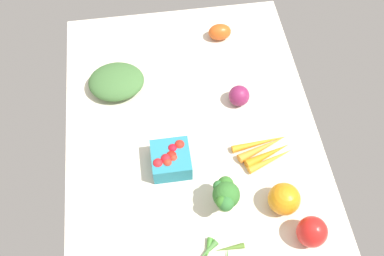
{
  "coord_description": "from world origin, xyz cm",
  "views": [
    {
      "loc": [
        -66.65,
        9.43,
        114.26
      ],
      "look_at": [
        0.0,
        0.0,
        4.0
      ],
      "focal_mm": 40.31,
      "sensor_mm": 36.0,
      "label": 1
    }
  ],
  "objects_px": {
    "okra_pile": "(217,254)",
    "carrot_bunch": "(266,151)",
    "bell_pepper_red": "(312,232)",
    "heirloom_tomato_orange": "(284,199)",
    "leafy_greens_clump": "(116,82)",
    "red_onion_near_basket": "(239,96)",
    "roma_tomato": "(220,32)",
    "berry_basket": "(171,159)",
    "broccoli_head": "(225,195)"
  },
  "relations": [
    {
      "from": "bell_pepper_red",
      "to": "roma_tomato",
      "type": "xyz_separation_m",
      "value": [
        0.73,
        0.11,
        -0.02
      ]
    },
    {
      "from": "carrot_bunch",
      "to": "roma_tomato",
      "type": "height_order",
      "value": "roma_tomato"
    },
    {
      "from": "leafy_greens_clump",
      "to": "roma_tomato",
      "type": "height_order",
      "value": "leafy_greens_clump"
    },
    {
      "from": "okra_pile",
      "to": "roma_tomato",
      "type": "xyz_separation_m",
      "value": [
        0.74,
        -0.14,
        0.02
      ]
    },
    {
      "from": "berry_basket",
      "to": "carrot_bunch",
      "type": "bearing_deg",
      "value": -89.73
    },
    {
      "from": "berry_basket",
      "to": "bell_pepper_red",
      "type": "height_order",
      "value": "bell_pepper_red"
    },
    {
      "from": "berry_basket",
      "to": "leafy_greens_clump",
      "type": "xyz_separation_m",
      "value": [
        0.3,
        0.14,
        -0.01
      ]
    },
    {
      "from": "red_onion_near_basket",
      "to": "okra_pile",
      "type": "relative_size",
      "value": 0.5
    },
    {
      "from": "roma_tomato",
      "to": "bell_pepper_red",
      "type": "bearing_deg",
      "value": 99.26
    },
    {
      "from": "leafy_greens_clump",
      "to": "heirloom_tomato_orange",
      "type": "distance_m",
      "value": 0.63
    },
    {
      "from": "red_onion_near_basket",
      "to": "bell_pepper_red",
      "type": "height_order",
      "value": "bell_pepper_red"
    },
    {
      "from": "leafy_greens_clump",
      "to": "heirloom_tomato_orange",
      "type": "xyz_separation_m",
      "value": [
        -0.47,
        -0.43,
        0.01
      ]
    },
    {
      "from": "carrot_bunch",
      "to": "bell_pepper_red",
      "type": "bearing_deg",
      "value": -168.25
    },
    {
      "from": "red_onion_near_basket",
      "to": "carrot_bunch",
      "type": "distance_m",
      "value": 0.2
    },
    {
      "from": "bell_pepper_red",
      "to": "red_onion_near_basket",
      "type": "bearing_deg",
      "value": 12.06
    },
    {
      "from": "carrot_bunch",
      "to": "heirloom_tomato_orange",
      "type": "xyz_separation_m",
      "value": [
        -0.17,
        -0.01,
        0.03
      ]
    },
    {
      "from": "leafy_greens_clump",
      "to": "bell_pepper_red",
      "type": "xyz_separation_m",
      "value": [
        -0.56,
        -0.47,
        0.01
      ]
    },
    {
      "from": "berry_basket",
      "to": "heirloom_tomato_orange",
      "type": "bearing_deg",
      "value": -119.84
    },
    {
      "from": "red_onion_near_basket",
      "to": "heirloom_tomato_orange",
      "type": "xyz_separation_m",
      "value": [
        -0.36,
        -0.05,
        0.01
      ]
    },
    {
      "from": "bell_pepper_red",
      "to": "broccoli_head",
      "type": "relative_size",
      "value": 0.81
    },
    {
      "from": "berry_basket",
      "to": "broccoli_head",
      "type": "height_order",
      "value": "broccoli_head"
    },
    {
      "from": "okra_pile",
      "to": "bell_pepper_red",
      "type": "xyz_separation_m",
      "value": [
        0.01,
        -0.24,
        0.04
      ]
    },
    {
      "from": "okra_pile",
      "to": "roma_tomato",
      "type": "height_order",
      "value": "roma_tomato"
    },
    {
      "from": "berry_basket",
      "to": "leafy_greens_clump",
      "type": "relative_size",
      "value": 0.62
    },
    {
      "from": "carrot_bunch",
      "to": "broccoli_head",
      "type": "height_order",
      "value": "broccoli_head"
    },
    {
      "from": "leafy_greens_clump",
      "to": "roma_tomato",
      "type": "bearing_deg",
      "value": -65.14
    },
    {
      "from": "leafy_greens_clump",
      "to": "carrot_bunch",
      "type": "relative_size",
      "value": 0.97
    },
    {
      "from": "leafy_greens_clump",
      "to": "bell_pepper_red",
      "type": "distance_m",
      "value": 0.74
    },
    {
      "from": "red_onion_near_basket",
      "to": "roma_tomato",
      "type": "distance_m",
      "value": 0.28
    },
    {
      "from": "red_onion_near_basket",
      "to": "broccoli_head",
      "type": "height_order",
      "value": "broccoli_head"
    },
    {
      "from": "berry_basket",
      "to": "roma_tomato",
      "type": "height_order",
      "value": "berry_basket"
    },
    {
      "from": "bell_pepper_red",
      "to": "heirloom_tomato_orange",
      "type": "relative_size",
      "value": 1.06
    },
    {
      "from": "okra_pile",
      "to": "carrot_bunch",
      "type": "height_order",
      "value": "carrot_bunch"
    },
    {
      "from": "red_onion_near_basket",
      "to": "leafy_greens_clump",
      "type": "height_order",
      "value": "same"
    },
    {
      "from": "red_onion_near_basket",
      "to": "roma_tomato",
      "type": "height_order",
      "value": "red_onion_near_basket"
    },
    {
      "from": "okra_pile",
      "to": "bell_pepper_red",
      "type": "bearing_deg",
      "value": -87.31
    },
    {
      "from": "leafy_greens_clump",
      "to": "broccoli_head",
      "type": "xyz_separation_m",
      "value": [
        -0.45,
        -0.27,
        0.04
      ]
    },
    {
      "from": "okra_pile",
      "to": "heirloom_tomato_orange",
      "type": "relative_size",
      "value": 1.48
    },
    {
      "from": "red_onion_near_basket",
      "to": "carrot_bunch",
      "type": "xyz_separation_m",
      "value": [
        -0.19,
        -0.04,
        -0.02
      ]
    },
    {
      "from": "bell_pepper_red",
      "to": "roma_tomato",
      "type": "height_order",
      "value": "bell_pepper_red"
    },
    {
      "from": "heirloom_tomato_orange",
      "to": "roma_tomato",
      "type": "bearing_deg",
      "value": 5.57
    },
    {
      "from": "roma_tomato",
      "to": "broccoli_head",
      "type": "bearing_deg",
      "value": 81.93
    },
    {
      "from": "okra_pile",
      "to": "berry_basket",
      "type": "bearing_deg",
      "value": 17.92
    },
    {
      "from": "roma_tomato",
      "to": "berry_basket",
      "type": "bearing_deg",
      "value": 65.35
    },
    {
      "from": "okra_pile",
      "to": "broccoli_head",
      "type": "bearing_deg",
      "value": -17.1
    },
    {
      "from": "leafy_greens_clump",
      "to": "broccoli_head",
      "type": "distance_m",
      "value": 0.52
    },
    {
      "from": "roma_tomato",
      "to": "red_onion_near_basket",
      "type": "bearing_deg",
      "value": 93.24
    },
    {
      "from": "berry_basket",
      "to": "broccoli_head",
      "type": "bearing_deg",
      "value": -138.37
    },
    {
      "from": "leafy_greens_clump",
      "to": "red_onion_near_basket",
      "type": "bearing_deg",
      "value": -106.23
    },
    {
      "from": "leafy_greens_clump",
      "to": "bell_pepper_red",
      "type": "bearing_deg",
      "value": -140.04
    }
  ]
}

